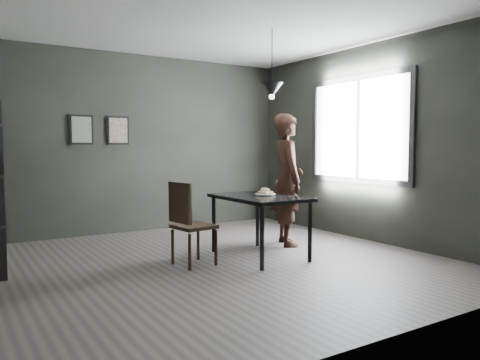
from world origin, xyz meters
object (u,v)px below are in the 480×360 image
cafe_table (260,202)px  woman (287,180)px  white_plate (265,195)px  pendant_lamp (272,90)px  wood_chair (188,218)px

cafe_table → woman: 0.86m
white_plate → pendant_lamp: 1.31m
cafe_table → white_plate: 0.13m
woman → pendant_lamp: 1.29m
white_plate → woman: size_ratio=0.13×
white_plate → woman: (0.64, 0.38, 0.14)m
woman → pendant_lamp: (-0.48, -0.30, 1.15)m
cafe_table → white_plate: (0.09, 0.02, 0.08)m
pendant_lamp → wood_chair: bearing=-178.2°
wood_chair → pendant_lamp: 1.92m
cafe_table → white_plate: size_ratio=5.22×
woman → pendant_lamp: size_ratio=2.07×
white_plate → wood_chair: (-1.03, 0.05, -0.21)m
wood_chair → pendant_lamp: pendant_lamp is taller
woman → wood_chair: bearing=123.3°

